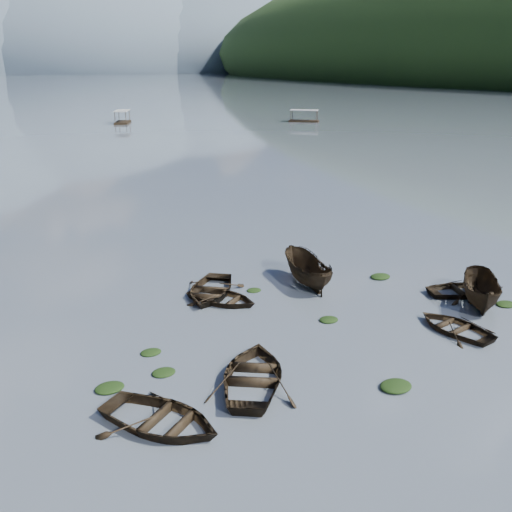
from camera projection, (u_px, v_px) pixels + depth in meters
name	position (u px, v px, depth m)	size (l,w,h in m)	color
ground_plane	(396.00, 392.00, 22.35)	(2400.00, 2400.00, 0.00)	#515A65
haze_mtn_c	(65.00, 72.00, 840.75)	(520.00, 520.00, 260.00)	#475666
haze_mtn_d	(180.00, 71.00, 918.77)	(520.00, 520.00, 220.00)	#475666
rowboat_0	(161.00, 426.00, 20.22)	(3.35, 4.68, 0.97)	black
rowboat_1	(254.00, 382.00, 23.00)	(3.61, 5.05, 1.05)	black
rowboat_3	(455.00, 331.00, 27.43)	(2.76, 3.86, 0.80)	black
rowboat_4	(464.00, 294.00, 31.79)	(2.92, 4.08, 0.85)	black
rowboat_5	(480.00, 305.00, 30.32)	(1.81, 4.82, 1.86)	black
rowboat_6	(222.00, 302.00, 30.73)	(2.86, 4.01, 0.83)	black
rowboat_7	(210.00, 295.00, 31.68)	(3.37, 4.72, 0.98)	black
rowboat_8	(306.00, 284.00, 33.21)	(1.86, 4.93, 1.91)	black
weed_clump_0	(164.00, 374.00, 23.64)	(1.00, 0.82, 0.22)	black
weed_clump_1	(151.00, 353.00, 25.29)	(0.94, 0.75, 0.21)	black
weed_clump_2	(396.00, 388.00, 22.59)	(1.34, 1.07, 0.29)	black
weed_clump_3	(329.00, 321.00, 28.50)	(0.99, 0.83, 0.22)	black
weed_clump_4	(506.00, 305.00, 30.32)	(1.11, 0.88, 0.23)	black
weed_clump_5	(110.00, 389.00, 22.50)	(1.17, 0.95, 0.25)	black
weed_clump_6	(254.00, 291.00, 32.22)	(0.85, 0.70, 0.18)	black
weed_clump_7	(380.00, 278.00, 34.18)	(1.25, 1.00, 0.27)	black
pontoon_centre	(123.00, 123.00, 121.41)	(2.82, 6.76, 2.59)	black
pontoon_right	(304.00, 122.00, 124.53)	(2.67, 6.41, 2.46)	black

